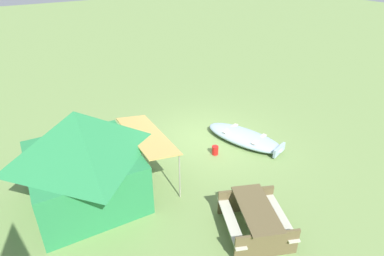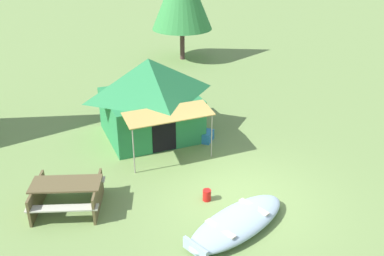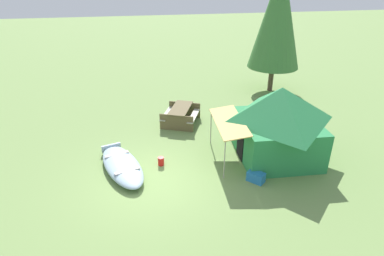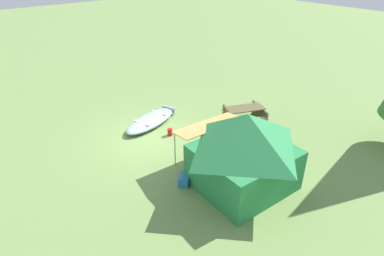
{
  "view_description": "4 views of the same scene",
  "coord_description": "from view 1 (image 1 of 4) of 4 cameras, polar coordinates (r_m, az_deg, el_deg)",
  "views": [
    {
      "loc": [
        -8.13,
        5.8,
        5.97
      ],
      "look_at": [
        -0.83,
        1.19,
        1.25
      ],
      "focal_mm": 30.35,
      "sensor_mm": 36.0,
      "label": 1
    },
    {
      "loc": [
        -5.2,
        -7.84,
        6.52
      ],
      "look_at": [
        -0.32,
        2.27,
        1.1
      ],
      "focal_mm": 40.35,
      "sensor_mm": 36.0,
      "label": 2
    },
    {
      "loc": [
        8.95,
        -0.4,
        6.29
      ],
      "look_at": [
        -1.08,
        1.44,
        1.23
      ],
      "focal_mm": 30.64,
      "sensor_mm": 36.0,
      "label": 3
    },
    {
      "loc": [
        5.97,
        10.11,
        6.91
      ],
      "look_at": [
        -0.91,
        1.69,
        0.92
      ],
      "focal_mm": 30.41,
      "sensor_mm": 36.0,
      "label": 4
    }
  ],
  "objects": [
    {
      "name": "canvas_cabin_tent",
      "position": [
        8.78,
        -18.74,
        -4.66
      ],
      "size": [
        3.23,
        3.82,
        2.64
      ],
      "color": "#277F45",
      "rests_on": "ground_plane"
    },
    {
      "name": "fuel_can",
      "position": [
        10.83,
        4.08,
        -3.92
      ],
      "size": [
        0.3,
        0.3,
        0.3
      ],
      "primitive_type": "cylinder",
      "rotation": [
        0.0,
        0.0,
        2.47
      ],
      "color": "red",
      "rests_on": "ground_plane"
    },
    {
      "name": "cooler_box",
      "position": [
        10.86,
        -13.5,
        -4.53
      ],
      "size": [
        0.62,
        0.61,
        0.34
      ],
      "primitive_type": "cube",
      "rotation": [
        0.0,
        0.0,
        0.74
      ],
      "color": "#246DAE",
      "rests_on": "ground_plane"
    },
    {
      "name": "beached_rowboat",
      "position": [
        11.6,
        9.18,
        -1.6
      ],
      "size": [
        3.14,
        1.94,
        0.37
      ],
      "color": "#96B0C1",
      "rests_on": "ground_plane"
    },
    {
      "name": "ground_plane",
      "position": [
        11.63,
        2.79,
        -2.24
      ],
      "size": [
        80.0,
        80.0,
        0.0
      ],
      "primitive_type": "plane",
      "color": "#708F4D"
    },
    {
      "name": "picnic_table",
      "position": [
        8.06,
        11.12,
        -15.1
      ],
      "size": [
        2.12,
        1.99,
        0.74
      ],
      "color": "brown",
      "rests_on": "ground_plane"
    }
  ]
}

